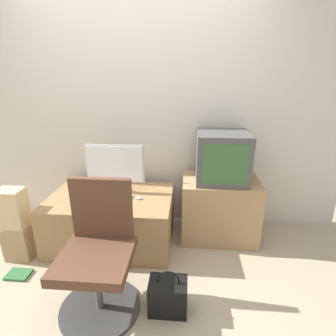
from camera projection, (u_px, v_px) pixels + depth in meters
name	position (u px, v px, depth m)	size (l,w,h in m)	color
ground_plane	(111.00, 305.00, 1.94)	(12.00, 12.00, 0.00)	tan
wall_back	(138.00, 106.00, 2.75)	(4.40, 0.05, 2.60)	beige
desk	(112.00, 219.00, 2.61)	(1.18, 0.77, 0.51)	#937047
side_stand	(219.00, 209.00, 2.69)	(0.75, 0.50, 0.63)	#A37F56
main_monitor	(115.00, 168.00, 2.56)	(0.58, 0.21, 0.48)	#B2B2B7
keyboard	(114.00, 198.00, 2.48)	(0.33, 0.13, 0.01)	white
mouse	(139.00, 198.00, 2.46)	(0.06, 0.03, 0.02)	silver
crt_tv	(222.00, 157.00, 2.50)	(0.49, 0.47, 0.47)	#474747
office_chair	(98.00, 259.00, 1.83)	(0.57, 0.57, 0.94)	#333333
cardboard_box_lower	(20.00, 242.00, 2.41)	(0.24, 0.19, 0.33)	#A3845B
cardboard_box_upper	(13.00, 208.00, 2.29)	(0.22, 0.17, 0.36)	#D1B27F
handbag	(168.00, 296.00, 1.86)	(0.27, 0.19, 0.34)	black
book	(19.00, 274.00, 2.22)	(0.19, 0.14, 0.02)	#2D6638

